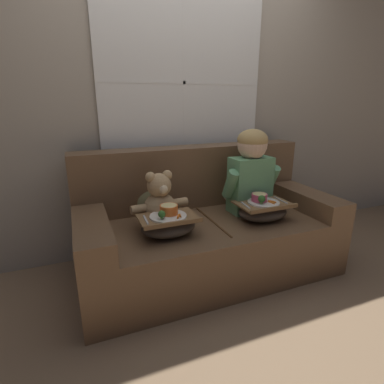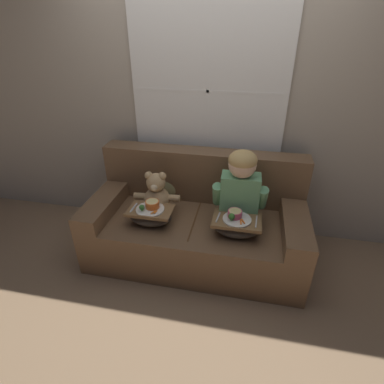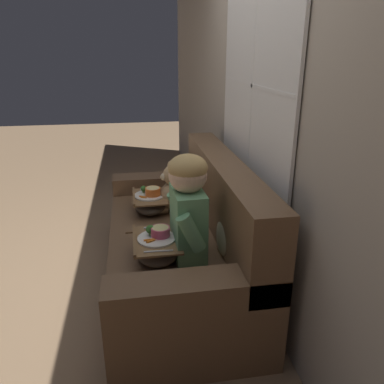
# 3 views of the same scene
# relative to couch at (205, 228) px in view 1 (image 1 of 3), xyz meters

# --- Properties ---
(ground_plane) EXTENTS (14.00, 14.00, 0.00)m
(ground_plane) POSITION_rel_couch_xyz_m (0.00, -0.07, -0.33)
(ground_plane) COLOR #8E7051
(wall_back_with_window) EXTENTS (8.00, 0.08, 2.60)m
(wall_back_with_window) POSITION_rel_couch_xyz_m (0.00, 0.50, 0.98)
(wall_back_with_window) COLOR #A89E8E
(wall_back_with_window) RESTS_ON ground_plane
(couch) EXTENTS (1.93, 0.94, 0.94)m
(couch) POSITION_rel_couch_xyz_m (0.00, 0.00, 0.00)
(couch) COLOR brown
(couch) RESTS_ON ground_plane
(throw_pillow_behind_child) EXTENTS (0.34, 0.16, 0.35)m
(throw_pillow_behind_child) POSITION_rel_couch_xyz_m (0.37, 0.22, 0.27)
(throw_pillow_behind_child) COLOR #C1B293
(throw_pillow_behind_child) RESTS_ON couch
(throw_pillow_behind_teddy) EXTENTS (0.33, 0.16, 0.35)m
(throw_pillow_behind_teddy) POSITION_rel_couch_xyz_m (-0.37, 0.22, 0.27)
(throw_pillow_behind_teddy) COLOR #898456
(throw_pillow_behind_teddy) RESTS_ON couch
(child_figure) EXTENTS (0.47, 0.23, 0.66)m
(child_figure) POSITION_rel_couch_xyz_m (0.37, -0.04, 0.47)
(child_figure) COLOR #66A370
(child_figure) RESTS_ON couch
(teddy_bear) EXTENTS (0.43, 0.30, 0.40)m
(teddy_bear) POSITION_rel_couch_xyz_m (-0.37, -0.04, 0.28)
(teddy_bear) COLOR tan
(teddy_bear) RESTS_ON couch
(lap_tray_child) EXTENTS (0.40, 0.29, 0.21)m
(lap_tray_child) POSITION_rel_couch_xyz_m (0.37, -0.23, 0.18)
(lap_tray_child) COLOR #473D33
(lap_tray_child) RESTS_ON child_figure
(lap_tray_teddy) EXTENTS (0.39, 0.27, 0.20)m
(lap_tray_teddy) POSITION_rel_couch_xyz_m (-0.37, -0.23, 0.19)
(lap_tray_teddy) COLOR #473D33
(lap_tray_teddy) RESTS_ON teddy_bear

